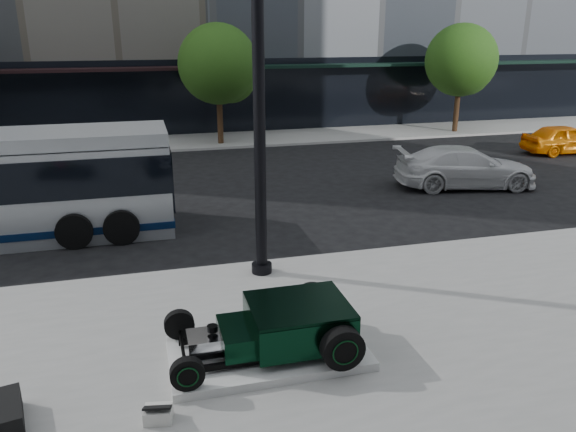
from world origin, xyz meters
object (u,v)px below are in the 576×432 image
object	(u,v)px
lamppost	(259,100)
hot_rod	(287,325)
yellow_taxi	(565,139)
white_sedan	(465,167)

from	to	relation	value
lamppost	hot_rod	bearing A→B (deg)	-95.24
hot_rod	yellow_taxi	distance (m)	21.41
white_sedan	yellow_taxi	bearing A→B (deg)	-51.69
hot_rod	lamppost	distance (m)	4.92
hot_rod	lamppost	xyz separation A→B (m)	(0.32, 3.53, 3.41)
hot_rod	yellow_taxi	size ratio (longest dim) A/B	0.81
hot_rod	lamppost	bearing A→B (deg)	84.76
white_sedan	yellow_taxi	world-z (taller)	white_sedan
hot_rod	white_sedan	distance (m)	13.10
lamppost	white_sedan	bearing A→B (deg)	33.13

